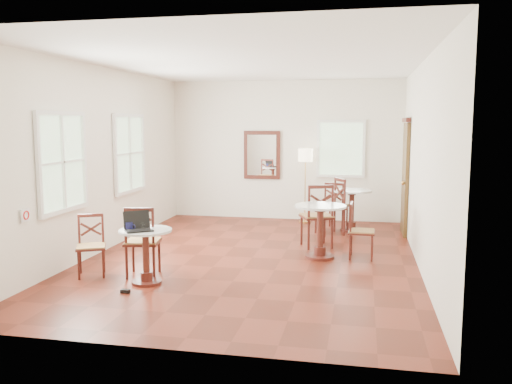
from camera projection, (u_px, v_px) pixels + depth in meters
ground at (252, 258)px, 8.35m from camera, size 7.00×7.00×0.00m
room_shell at (252, 136)px, 8.39m from camera, size 5.02×7.02×3.01m
cafe_table_near at (146, 250)px, 6.95m from camera, size 0.68×0.68×0.72m
cafe_table_mid at (320, 225)px, 8.27m from camera, size 0.79×0.79×0.84m
cafe_table_back at (352, 206)px, 10.37m from camera, size 0.76×0.76×0.81m
chair_near_a at (142, 241)px, 7.29m from camera, size 0.53×0.53×0.98m
chair_near_b at (91, 246)px, 7.33m from camera, size 0.52×0.52×0.84m
chair_mid_a at (317, 216)px, 9.00m from camera, size 0.65×0.65×1.08m
chair_mid_b at (360, 231)px, 8.26m from camera, size 0.41×0.41×0.87m
chair_back_a at (336, 206)px, 10.55m from camera, size 0.52×0.52×0.94m
chair_back_b at (331, 207)px, 10.05m from camera, size 0.66×0.66×1.06m
floor_lamp at (305, 160)px, 11.15m from camera, size 0.30×0.30×1.56m
laptop at (138, 226)px, 6.85m from camera, size 0.44×0.42×0.24m
mouse at (139, 228)px, 6.94m from camera, size 0.10×0.08×0.03m
navy_mug at (129, 226)px, 6.85m from camera, size 0.13×0.09×0.10m
water_glass at (143, 226)px, 6.90m from camera, size 0.05×0.05×0.09m
power_adapter at (125, 291)px, 6.62m from camera, size 0.11×0.07×0.04m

